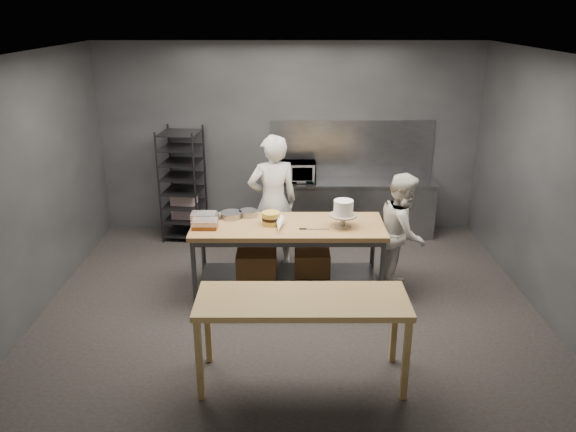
# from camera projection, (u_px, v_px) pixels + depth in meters

# --- Properties ---
(ground) EXTENTS (6.00, 6.00, 0.00)m
(ground) POSITION_uv_depth(u_px,v_px,m) (290.00, 299.00, 7.09)
(ground) COLOR black
(ground) RESTS_ON ground
(back_wall) EXTENTS (6.00, 0.04, 3.00)m
(back_wall) POSITION_uv_depth(u_px,v_px,m) (289.00, 139.00, 8.92)
(back_wall) COLOR #4C4F54
(back_wall) RESTS_ON ground
(work_table) EXTENTS (2.40, 0.90, 0.92)m
(work_table) POSITION_uv_depth(u_px,v_px,m) (285.00, 250.00, 7.12)
(work_table) COLOR brown
(work_table) RESTS_ON ground
(near_counter) EXTENTS (2.00, 0.70, 0.90)m
(near_counter) POSITION_uv_depth(u_px,v_px,m) (302.00, 306.00, 5.29)
(near_counter) COLOR olive
(near_counter) RESTS_ON ground
(back_counter) EXTENTS (2.60, 0.60, 0.90)m
(back_counter) POSITION_uv_depth(u_px,v_px,m) (352.00, 208.00, 8.98)
(back_counter) COLOR slate
(back_counter) RESTS_ON ground
(splashback_panel) EXTENTS (2.60, 0.02, 0.90)m
(splashback_panel) POSITION_uv_depth(u_px,v_px,m) (352.00, 148.00, 8.95)
(splashback_panel) COLOR slate
(splashback_panel) RESTS_ON back_counter
(speed_rack) EXTENTS (0.67, 0.71, 1.75)m
(speed_rack) POSITION_uv_depth(u_px,v_px,m) (183.00, 185.00, 8.76)
(speed_rack) COLOR black
(speed_rack) RESTS_ON ground
(chef_behind) EXTENTS (0.79, 0.62, 1.90)m
(chef_behind) POSITION_uv_depth(u_px,v_px,m) (273.00, 202.00, 7.69)
(chef_behind) COLOR silver
(chef_behind) RESTS_ON ground
(chef_right) EXTENTS (0.77, 0.89, 1.55)m
(chef_right) POSITION_uv_depth(u_px,v_px,m) (402.00, 233.00, 7.12)
(chef_right) COLOR silver
(chef_right) RESTS_ON ground
(microwave) EXTENTS (0.54, 0.37, 0.30)m
(microwave) POSITION_uv_depth(u_px,v_px,m) (298.00, 172.00, 8.77)
(microwave) COLOR black
(microwave) RESTS_ON back_counter
(frosted_cake_stand) EXTENTS (0.34, 0.34, 0.34)m
(frosted_cake_stand) POSITION_uv_depth(u_px,v_px,m) (343.00, 210.00, 6.85)
(frosted_cake_stand) COLOR #ADA48A
(frosted_cake_stand) RESTS_ON work_table
(layer_cake) EXTENTS (0.22, 0.22, 0.16)m
(layer_cake) POSITION_uv_depth(u_px,v_px,m) (271.00, 218.00, 6.97)
(layer_cake) COLOR gold
(layer_cake) RESTS_ON work_table
(cake_pans) EXTENTS (0.76, 0.39, 0.07)m
(cake_pans) POSITION_uv_depth(u_px,v_px,m) (227.00, 215.00, 7.20)
(cake_pans) COLOR gray
(cake_pans) RESTS_ON work_table
(piping_bag) EXTENTS (0.14, 0.39, 0.12)m
(piping_bag) POSITION_uv_depth(u_px,v_px,m) (279.00, 225.00, 6.81)
(piping_bag) COLOR white
(piping_bag) RESTS_ON work_table
(offset_spatula) EXTENTS (0.36, 0.02, 0.02)m
(offset_spatula) POSITION_uv_depth(u_px,v_px,m) (310.00, 229.00, 6.83)
(offset_spatula) COLOR slate
(offset_spatula) RESTS_ON work_table
(pastry_clamshells) EXTENTS (0.36, 0.45, 0.11)m
(pastry_clamshells) POSITION_uv_depth(u_px,v_px,m) (204.00, 220.00, 6.97)
(pastry_clamshells) COLOR #95511D
(pastry_clamshells) RESTS_ON work_table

